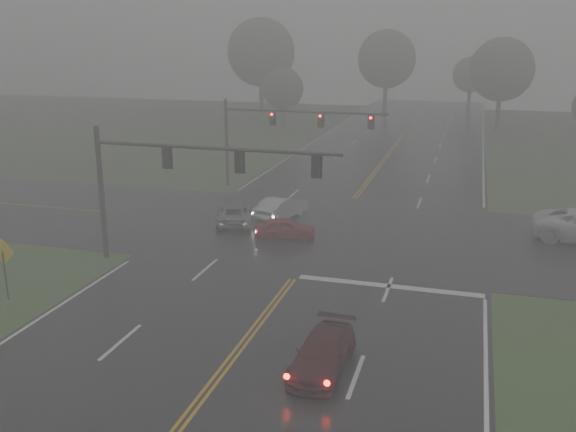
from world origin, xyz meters
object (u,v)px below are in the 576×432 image
(signal_gantry_near, at_px, (170,171))
(sedan_maroon, at_px, (323,370))
(signal_gantry_far, at_px, (275,127))
(car_grey, at_px, (234,223))
(sedan_silver, at_px, (281,218))
(sedan_red, at_px, (285,238))

(signal_gantry_near, bearing_deg, sedan_maroon, -40.42)
(sedan_maroon, height_order, signal_gantry_far, signal_gantry_far)
(sedan_maroon, xyz_separation_m, signal_gantry_far, (-9.69, 25.46, 4.63))
(car_grey, relative_size, signal_gantry_far, 0.37)
(signal_gantry_near, bearing_deg, sedan_silver, 73.61)
(signal_gantry_near, bearing_deg, car_grey, 87.66)
(sedan_silver, distance_m, signal_gantry_far, 9.52)
(sedan_red, xyz_separation_m, signal_gantry_far, (-4.23, 11.61, 4.63))
(sedan_maroon, distance_m, signal_gantry_far, 27.64)
(car_grey, distance_m, signal_gantry_near, 9.04)
(sedan_maroon, bearing_deg, sedan_red, 113.19)
(sedan_silver, xyz_separation_m, car_grey, (-2.47, -1.80, 0.00))
(signal_gantry_near, xyz_separation_m, signal_gantry_far, (-0.06, 17.27, -0.19))
(sedan_red, bearing_deg, sedan_silver, 4.77)
(signal_gantry_far, bearing_deg, car_grey, -87.78)
(sedan_red, relative_size, car_grey, 0.77)
(sedan_red, xyz_separation_m, signal_gantry_near, (-4.17, -5.65, 4.81))
(sedan_silver, bearing_deg, signal_gantry_far, -53.60)
(sedan_silver, bearing_deg, car_grey, 52.50)
(signal_gantry_near, height_order, signal_gantry_far, signal_gantry_near)
(sedan_silver, distance_m, signal_gantry_near, 10.96)
(sedan_maroon, xyz_separation_m, sedan_red, (-5.46, 13.85, 0.00))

